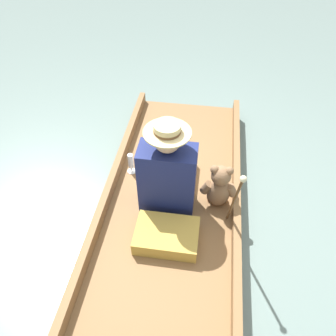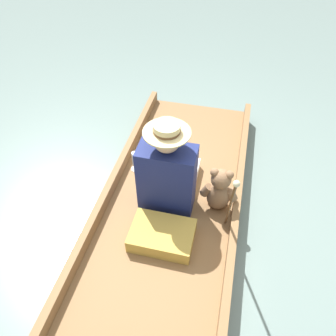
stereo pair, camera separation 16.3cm
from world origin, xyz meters
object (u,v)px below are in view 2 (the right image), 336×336
Objects in this scene: teddy_bear at (219,191)px; walking_cane at (231,203)px; wine_glass at (135,160)px; seated_person at (169,174)px.

teddy_bear is 0.53× the size of walking_cane.
walking_cane is (0.91, -0.62, 0.37)m from wine_glass.
walking_cane is at bearing -34.27° from seated_person.
teddy_bear is (0.42, 0.02, -0.11)m from seated_person.
seated_person is 0.44m from teddy_bear.
wine_glass is at bearing 161.36° from teddy_bear.
wine_glass is 1.16m from walking_cane.
teddy_bear is 0.87m from wine_glass.
seated_person is 1.03× the size of walking_cane.
seated_person reaches higher than wine_glass.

